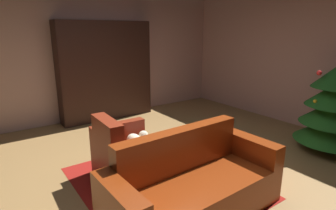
{
  "coord_description": "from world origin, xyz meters",
  "views": [
    {
      "loc": [
        2.75,
        -1.95,
        1.92
      ],
      "look_at": [
        -0.2,
        0.13,
        0.93
      ],
      "focal_mm": 29.52,
      "sensor_mm": 36.0,
      "label": 1
    }
  ],
  "objects_px": {
    "book_stack_on_table": "(167,143)",
    "armchair_red": "(129,157)",
    "bookshelf_unit": "(111,73)",
    "coffee_table": "(160,150)",
    "decorated_tree": "(335,108)",
    "couch_red": "(194,188)",
    "bottle_on_table": "(177,139)"
  },
  "relations": [
    {
      "from": "book_stack_on_table",
      "to": "armchair_red",
      "type": "bearing_deg",
      "value": -127.12
    },
    {
      "from": "bookshelf_unit",
      "to": "coffee_table",
      "type": "bearing_deg",
      "value": -12.44
    },
    {
      "from": "armchair_red",
      "to": "decorated_tree",
      "type": "height_order",
      "value": "decorated_tree"
    },
    {
      "from": "armchair_red",
      "to": "couch_red",
      "type": "relative_size",
      "value": 0.48
    },
    {
      "from": "bookshelf_unit",
      "to": "armchair_red",
      "type": "height_order",
      "value": "bookshelf_unit"
    },
    {
      "from": "bookshelf_unit",
      "to": "book_stack_on_table",
      "type": "relative_size",
      "value": 9.65
    },
    {
      "from": "coffee_table",
      "to": "decorated_tree",
      "type": "bearing_deg",
      "value": 73.07
    },
    {
      "from": "bookshelf_unit",
      "to": "armchair_red",
      "type": "xyz_separation_m",
      "value": [
        2.65,
        -0.98,
        -0.69
      ]
    },
    {
      "from": "coffee_table",
      "to": "bottle_on_table",
      "type": "bearing_deg",
      "value": 67.77
    },
    {
      "from": "armchair_red",
      "to": "bottle_on_table",
      "type": "xyz_separation_m",
      "value": [
        0.32,
        0.54,
        0.23
      ]
    },
    {
      "from": "decorated_tree",
      "to": "bottle_on_table",
      "type": "bearing_deg",
      "value": -106.5
    },
    {
      "from": "book_stack_on_table",
      "to": "bottle_on_table",
      "type": "relative_size",
      "value": 0.97
    },
    {
      "from": "armchair_red",
      "to": "bottle_on_table",
      "type": "distance_m",
      "value": 0.67
    },
    {
      "from": "bookshelf_unit",
      "to": "decorated_tree",
      "type": "height_order",
      "value": "bookshelf_unit"
    },
    {
      "from": "coffee_table",
      "to": "bottle_on_table",
      "type": "xyz_separation_m",
      "value": [
        0.08,
        0.2,
        0.13
      ]
    },
    {
      "from": "coffee_table",
      "to": "bottle_on_table",
      "type": "relative_size",
      "value": 3.51
    },
    {
      "from": "armchair_red",
      "to": "coffee_table",
      "type": "height_order",
      "value": "armchair_red"
    },
    {
      "from": "coffee_table",
      "to": "couch_red",
      "type": "bearing_deg",
      "value": -8.23
    },
    {
      "from": "couch_red",
      "to": "armchair_red",
      "type": "bearing_deg",
      "value": -167.88
    },
    {
      "from": "armchair_red",
      "to": "book_stack_on_table",
      "type": "height_order",
      "value": "armchair_red"
    },
    {
      "from": "bottle_on_table",
      "to": "armchair_red",
      "type": "bearing_deg",
      "value": -120.67
    },
    {
      "from": "bookshelf_unit",
      "to": "coffee_table",
      "type": "height_order",
      "value": "bookshelf_unit"
    },
    {
      "from": "bookshelf_unit",
      "to": "decorated_tree",
      "type": "relative_size",
      "value": 1.46
    },
    {
      "from": "bottle_on_table",
      "to": "decorated_tree",
      "type": "height_order",
      "value": "decorated_tree"
    },
    {
      "from": "armchair_red",
      "to": "couch_red",
      "type": "xyz_separation_m",
      "value": [
        1.04,
        0.22,
        -0.01
      ]
    },
    {
      "from": "bookshelf_unit",
      "to": "coffee_table",
      "type": "xyz_separation_m",
      "value": [
        2.89,
        -0.64,
        -0.59
      ]
    },
    {
      "from": "bottle_on_table",
      "to": "decorated_tree",
      "type": "bearing_deg",
      "value": 73.5
    },
    {
      "from": "armchair_red",
      "to": "bottle_on_table",
      "type": "height_order",
      "value": "armchair_red"
    },
    {
      "from": "bookshelf_unit",
      "to": "bottle_on_table",
      "type": "height_order",
      "value": "bookshelf_unit"
    },
    {
      "from": "bottle_on_table",
      "to": "decorated_tree",
      "type": "distance_m",
      "value": 2.68
    },
    {
      "from": "coffee_table",
      "to": "decorated_tree",
      "type": "xyz_separation_m",
      "value": [
        0.84,
        2.77,
        0.31
      ]
    },
    {
      "from": "bookshelf_unit",
      "to": "book_stack_on_table",
      "type": "distance_m",
      "value": 3.04
    }
  ]
}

